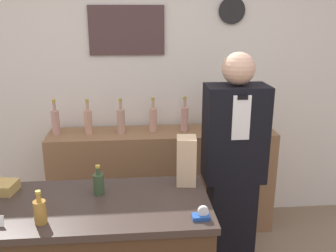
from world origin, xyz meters
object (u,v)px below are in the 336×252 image
object	(u,v)px
shopkeeper	(233,171)
paper_bag	(186,161)
tape_dispenser	(202,215)
potted_plant	(242,112)

from	to	relation	value
shopkeeper	paper_bag	world-z (taller)	shopkeeper
shopkeeper	tape_dispenser	world-z (taller)	shopkeeper
potted_plant	paper_bag	bearing A→B (deg)	-122.17
shopkeeper	tape_dispenser	xyz separation A→B (m)	(-0.37, -0.77, 0.11)
shopkeeper	tape_dispenser	size ratio (longest dim) A/B	19.08
paper_bag	tape_dispenser	distance (m)	0.44
shopkeeper	potted_plant	xyz separation A→B (m)	(0.23, 0.65, 0.26)
shopkeeper	potted_plant	distance (m)	0.74
potted_plant	paper_bag	world-z (taller)	potted_plant
shopkeeper	potted_plant	world-z (taller)	shopkeeper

